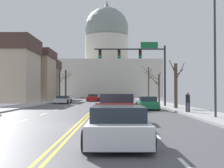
{
  "coord_description": "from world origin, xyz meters",
  "views": [
    {
      "loc": [
        1.75,
        -14.98,
        1.74
      ],
      "look_at": [
        1.8,
        35.43,
        3.03
      ],
      "focal_mm": 46.39,
      "sensor_mm": 36.0,
      "label": 1
    }
  ],
  "objects_px": {
    "sedan_near_01": "(114,107)",
    "sedan_oncoming_01": "(93,98)",
    "pickup_truck_near_02": "(116,109)",
    "signal_gantry": "(139,60)",
    "sedan_near_00": "(147,103)",
    "street_lamp_right": "(209,40)",
    "pedestrian_00": "(187,101)",
    "sedan_near_03": "(117,126)",
    "sedan_oncoming_00": "(63,100)"
  },
  "relations": [
    {
      "from": "pickup_truck_near_02",
      "to": "signal_gantry",
      "type": "bearing_deg",
      "value": 79.77
    },
    {
      "from": "sedan_near_03",
      "to": "sedan_oncoming_01",
      "type": "relative_size",
      "value": 0.92
    },
    {
      "from": "signal_gantry",
      "to": "pedestrian_00",
      "type": "distance_m",
      "value": 10.69
    },
    {
      "from": "sedan_near_01",
      "to": "sedan_oncoming_01",
      "type": "height_order",
      "value": "sedan_near_01"
    },
    {
      "from": "sedan_near_00",
      "to": "sedan_oncoming_00",
      "type": "height_order",
      "value": "sedan_near_00"
    },
    {
      "from": "street_lamp_right",
      "to": "sedan_oncoming_00",
      "type": "height_order",
      "value": "street_lamp_right"
    },
    {
      "from": "sedan_near_00",
      "to": "sedan_oncoming_01",
      "type": "distance_m",
      "value": 23.94
    },
    {
      "from": "street_lamp_right",
      "to": "sedan_near_01",
      "type": "distance_m",
      "value": 8.32
    },
    {
      "from": "signal_gantry",
      "to": "sedan_near_00",
      "type": "distance_m",
      "value": 6.15
    },
    {
      "from": "pickup_truck_near_02",
      "to": "sedan_oncoming_01",
      "type": "distance_m",
      "value": 34.76
    },
    {
      "from": "sedan_near_03",
      "to": "sedan_oncoming_00",
      "type": "xyz_separation_m",
      "value": [
        -7.26,
        31.99,
        -0.06
      ]
    },
    {
      "from": "street_lamp_right",
      "to": "sedan_oncoming_01",
      "type": "distance_m",
      "value": 34.45
    },
    {
      "from": "sedan_near_00",
      "to": "sedan_near_01",
      "type": "relative_size",
      "value": 0.97
    },
    {
      "from": "sedan_near_00",
      "to": "pedestrian_00",
      "type": "xyz_separation_m",
      "value": [
        2.48,
        -5.42,
        0.43
      ]
    },
    {
      "from": "sedan_near_03",
      "to": "sedan_oncoming_00",
      "type": "relative_size",
      "value": 0.99
    },
    {
      "from": "street_lamp_right",
      "to": "sedan_near_01",
      "type": "relative_size",
      "value": 1.77
    },
    {
      "from": "pickup_truck_near_02",
      "to": "pedestrian_00",
      "type": "relative_size",
      "value": 3.68
    },
    {
      "from": "sedan_near_01",
      "to": "sedan_oncoming_00",
      "type": "xyz_separation_m",
      "value": [
        -7.24,
        19.78,
        -0.07
      ]
    },
    {
      "from": "signal_gantry",
      "to": "pedestrian_00",
      "type": "xyz_separation_m",
      "value": [
        2.82,
        -9.4,
        -4.24
      ]
    },
    {
      "from": "sedan_near_03",
      "to": "sedan_oncoming_01",
      "type": "bearing_deg",
      "value": 94.87
    },
    {
      "from": "signal_gantry",
      "to": "street_lamp_right",
      "type": "xyz_separation_m",
      "value": [
        3.06,
        -13.85,
        -0.27
      ]
    },
    {
      "from": "pedestrian_00",
      "to": "sedan_near_00",
      "type": "bearing_deg",
      "value": 114.58
    },
    {
      "from": "pickup_truck_near_02",
      "to": "pedestrian_00",
      "type": "bearing_deg",
      "value": 47.68
    },
    {
      "from": "street_lamp_right",
      "to": "sedan_oncoming_00",
      "type": "xyz_separation_m",
      "value": [
        -13.2,
        23.6,
        -4.45
      ]
    },
    {
      "from": "signal_gantry",
      "to": "sedan_oncoming_00",
      "type": "bearing_deg",
      "value": 136.12
    },
    {
      "from": "street_lamp_right",
      "to": "sedan_near_00",
      "type": "xyz_separation_m",
      "value": [
        -2.72,
        9.86,
        -4.4
      ]
    },
    {
      "from": "sedan_near_01",
      "to": "pedestrian_00",
      "type": "relative_size",
      "value": 2.94
    },
    {
      "from": "sedan_near_01",
      "to": "sedan_oncoming_01",
      "type": "relative_size",
      "value": 0.98
    },
    {
      "from": "signal_gantry",
      "to": "sedan_oncoming_01",
      "type": "bearing_deg",
      "value": 108.61
    },
    {
      "from": "sedan_near_01",
      "to": "street_lamp_right",
      "type": "bearing_deg",
      "value": -32.64
    },
    {
      "from": "sedan_near_00",
      "to": "pedestrian_00",
      "type": "bearing_deg",
      "value": -65.42
    },
    {
      "from": "sedan_oncoming_01",
      "to": "pedestrian_00",
      "type": "height_order",
      "value": "pedestrian_00"
    },
    {
      "from": "pickup_truck_near_02",
      "to": "street_lamp_right",
      "type": "bearing_deg",
      "value": 16.5
    },
    {
      "from": "signal_gantry",
      "to": "sedan_oncoming_00",
      "type": "relative_size",
      "value": 1.81
    },
    {
      "from": "sedan_oncoming_01",
      "to": "signal_gantry",
      "type": "bearing_deg",
      "value": -71.39
    },
    {
      "from": "pickup_truck_near_02",
      "to": "sedan_near_01",
      "type": "bearing_deg",
      "value": 90.94
    },
    {
      "from": "street_lamp_right",
      "to": "pedestrian_00",
      "type": "bearing_deg",
      "value": 93.08
    },
    {
      "from": "signal_gantry",
      "to": "sedan_near_03",
      "type": "bearing_deg",
      "value": -97.39
    },
    {
      "from": "sedan_near_00",
      "to": "sedan_near_03",
      "type": "xyz_separation_m",
      "value": [
        -3.22,
        -18.25,
        0.01
      ]
    },
    {
      "from": "sedan_oncoming_00",
      "to": "sedan_oncoming_01",
      "type": "xyz_separation_m",
      "value": [
        3.75,
        9.24,
        0.05
      ]
    },
    {
      "from": "sedan_near_00",
      "to": "sedan_near_01",
      "type": "distance_m",
      "value": 6.86
    },
    {
      "from": "signal_gantry",
      "to": "pedestrian_00",
      "type": "bearing_deg",
      "value": -73.31
    },
    {
      "from": "sedan_oncoming_00",
      "to": "sedan_oncoming_01",
      "type": "relative_size",
      "value": 0.93
    },
    {
      "from": "sedan_near_01",
      "to": "pickup_truck_near_02",
      "type": "relative_size",
      "value": 0.8
    },
    {
      "from": "sedan_near_00",
      "to": "sedan_near_01",
      "type": "height_order",
      "value": "sedan_near_01"
    },
    {
      "from": "pickup_truck_near_02",
      "to": "pedestrian_00",
      "type": "xyz_separation_m",
      "value": [
        5.63,
        6.18,
        0.29
      ]
    },
    {
      "from": "pickup_truck_near_02",
      "to": "sedan_near_03",
      "type": "distance_m",
      "value": 6.65
    },
    {
      "from": "street_lamp_right",
      "to": "pickup_truck_near_02",
      "type": "distance_m",
      "value": 7.46
    },
    {
      "from": "street_lamp_right",
      "to": "sedan_near_00",
      "type": "relative_size",
      "value": 1.81
    },
    {
      "from": "sedan_oncoming_00",
      "to": "sedan_oncoming_01",
      "type": "distance_m",
      "value": 9.97
    }
  ]
}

